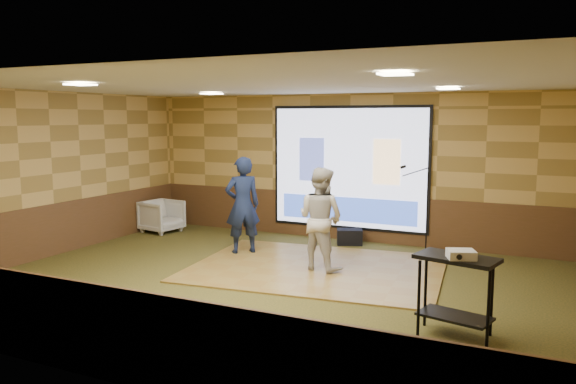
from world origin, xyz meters
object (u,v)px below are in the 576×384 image
at_px(dance_floor, 316,268).
at_px(player_right, 320,219).
at_px(banquet_chair, 162,216).
at_px(duffel_bag, 350,237).
at_px(mic_stand, 423,228).
at_px(projector_screen, 348,169).
at_px(av_table, 456,281).
at_px(player_left, 243,205).
at_px(projector, 461,254).

xyz_separation_m(dance_floor, player_right, (0.09, -0.06, 0.86)).
bearing_deg(banquet_chair, duffel_bag, -72.89).
xyz_separation_m(dance_floor, mic_stand, (1.40, 1.76, 0.48)).
height_order(banquet_chair, duffel_bag, banquet_chair).
distance_m(projector_screen, av_table, 5.25).
relative_size(projector_screen, player_left, 1.86).
xyz_separation_m(player_left, banquet_chair, (-2.63, 1.00, -0.57)).
relative_size(player_left, projector, 6.00).
distance_m(banquet_chair, duffel_bag, 4.21).
relative_size(dance_floor, player_right, 2.42).
xyz_separation_m(dance_floor, duffel_bag, (-0.10, 1.98, 0.14)).
relative_size(projector_screen, player_right, 1.96).
distance_m(projector, duffel_bag, 4.97).
bearing_deg(mic_stand, player_right, -140.50).
bearing_deg(av_table, dance_floor, 141.71).
bearing_deg(projector, player_right, 119.42).
distance_m(projector_screen, mic_stand, 2.02).
relative_size(projector, banquet_chair, 0.38).
bearing_deg(player_left, duffel_bag, -177.31).
relative_size(projector_screen, duffel_bag, 6.72).
distance_m(player_left, player_right, 1.79).
distance_m(player_left, av_table, 4.84).
bearing_deg(projector_screen, av_table, -57.10).
height_order(av_table, banquet_chair, av_table).
xyz_separation_m(projector_screen, av_table, (2.82, -4.35, -0.81)).
bearing_deg(banquet_chair, player_left, -101.78).
relative_size(mic_stand, duffel_bag, 3.35).
bearing_deg(player_right, player_left, -1.37).
relative_size(player_left, av_table, 1.88).
xyz_separation_m(dance_floor, av_table, (2.55, -2.01, 0.65)).
xyz_separation_m(player_right, banquet_chair, (-4.36, 1.45, -0.52)).
xyz_separation_m(player_left, projector, (4.24, -2.50, 0.08)).
xyz_separation_m(player_left, mic_stand, (3.04, 1.37, -0.43)).
xyz_separation_m(projector, duffel_bag, (-2.71, 4.09, -0.84)).
relative_size(player_right, projector, 5.69).
height_order(projector, duffel_bag, projector).
distance_m(player_left, mic_stand, 3.36).
height_order(projector_screen, av_table, projector_screen).
xyz_separation_m(player_right, mic_stand, (1.31, 1.82, -0.38)).
distance_m(dance_floor, banquet_chair, 4.50).
height_order(player_right, av_table, player_right).
bearing_deg(av_table, projector, -58.33).
bearing_deg(dance_floor, player_left, 166.52).
xyz_separation_m(dance_floor, player_left, (-1.64, 0.39, 0.91)).
height_order(av_table, duffel_bag, av_table).
height_order(projector_screen, banquet_chair, projector_screen).
distance_m(dance_floor, duffel_bag, 1.99).
bearing_deg(duffel_bag, dance_floor, -87.16).
bearing_deg(player_right, duffel_bag, -71.30).
bearing_deg(projector, dance_floor, 119.58).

